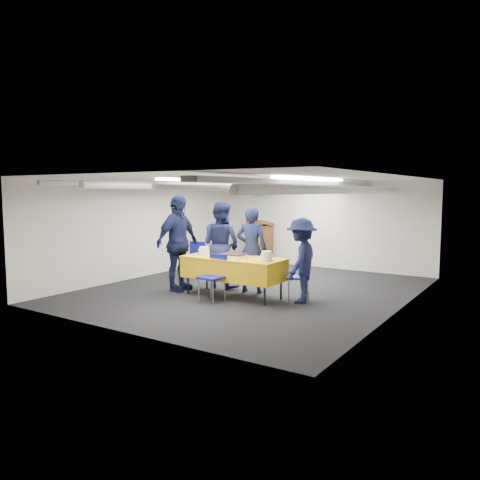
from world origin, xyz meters
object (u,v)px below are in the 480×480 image
at_px(sailor_c, 178,243).
at_px(sailor_d, 301,260).
at_px(sailor_a, 252,250).
at_px(sailor_b, 221,245).
at_px(serving_table, 233,268).
at_px(podium, 261,242).
at_px(sheet_cake, 233,256).
at_px(chair_right, 302,273).
at_px(chair_near, 215,272).
at_px(chair_left, 196,256).

xyz_separation_m(sailor_c, sailor_d, (2.58, 0.45, -0.21)).
relative_size(sailor_a, sailor_b, 0.96).
xyz_separation_m(serving_table, podium, (-1.62, 3.75, 0.05)).
bearing_deg(sheet_cake, podium, 113.50).
height_order(sheet_cake, sailor_c, sailor_c).
xyz_separation_m(serving_table, sheet_cake, (0.03, -0.05, 0.25)).
bearing_deg(sailor_b, chair_right, 178.87).
bearing_deg(serving_table, chair_near, -101.98).
height_order(sheet_cake, sailor_a, sailor_a).
xyz_separation_m(podium, sailor_a, (1.72, -3.24, 0.26)).
bearing_deg(podium, sheet_cake, -66.50).
relative_size(sheet_cake, sailor_d, 0.31).
xyz_separation_m(chair_right, sailor_a, (-1.19, 0.11, 0.34)).
relative_size(serving_table, sailor_d, 1.29).
xyz_separation_m(sailor_a, sailor_c, (-1.36, -0.67, 0.11)).
height_order(sailor_c, sailor_d, sailor_c).
distance_m(podium, sailor_a, 3.67).
relative_size(podium, sailor_c, 0.64).
distance_m(chair_left, sailor_d, 3.14).
distance_m(sheet_cake, sailor_b, 0.97).
height_order(sailor_b, sailor_d, sailor_b).
bearing_deg(chair_left, sailor_a, -15.06).
bearing_deg(sheet_cake, chair_near, -106.96).
xyz_separation_m(chair_left, sailor_d, (3.05, -0.72, 0.25)).
bearing_deg(sailor_a, chair_left, -30.68).
relative_size(chair_left, sailor_d, 0.56).
xyz_separation_m(sheet_cake, sailor_c, (-1.30, -0.11, 0.17)).
bearing_deg(sailor_a, sheet_cake, 67.75).
height_order(chair_near, chair_left, same).
distance_m(serving_table, sailor_b, 0.97).
distance_m(sheet_cake, sailor_d, 1.32).
distance_m(sailor_c, sailor_d, 2.62).
bearing_deg(sailor_b, sailor_c, 56.07).
distance_m(sheet_cake, chair_right, 1.36).
distance_m(chair_near, sailor_b, 1.26).
relative_size(podium, sailor_b, 0.69).
height_order(serving_table, sailor_b, sailor_b).
xyz_separation_m(sheet_cake, sailor_d, (1.28, 0.34, -0.03)).
height_order(podium, chair_left, podium).
bearing_deg(sheet_cake, sailor_d, 14.95).
relative_size(sheet_cake, sailor_a, 0.27).
distance_m(sheet_cake, sailor_a, 0.57).
xyz_separation_m(chair_right, chair_left, (-3.02, 0.61, 0.00)).
height_order(chair_right, sailor_a, sailor_a).
xyz_separation_m(sheet_cake, podium, (-1.65, 3.80, -0.20)).
distance_m(chair_right, sailor_c, 2.65).
distance_m(podium, sailor_c, 3.94).
distance_m(sheet_cake, chair_near, 0.52).
bearing_deg(sailor_b, sailor_a, 179.59).
bearing_deg(chair_right, chair_left, 168.61).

